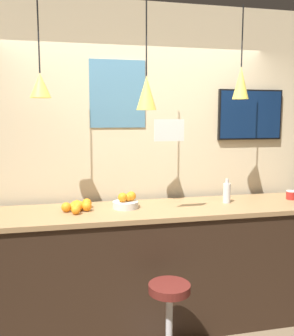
{
  "coord_description": "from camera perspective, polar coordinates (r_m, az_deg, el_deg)",
  "views": [
    {
      "loc": [
        -0.69,
        -2.29,
        1.84
      ],
      "look_at": [
        0.0,
        0.77,
        1.41
      ],
      "focal_mm": 40.0,
      "sensor_mm": 36.0,
      "label": 1
    }
  ],
  "objects": [
    {
      "name": "back_wall",
      "position": [
        3.62,
        -1.61,
        1.51
      ],
      "size": [
        8.0,
        0.06,
        2.9
      ],
      "color": "beige",
      "rests_on": "ground_plane"
    },
    {
      "name": "service_counter",
      "position": [
        3.4,
        -0.0,
        -14.86
      ],
      "size": [
        3.13,
        0.7,
        1.06
      ],
      "color": "black",
      "rests_on": "ground_plane"
    },
    {
      "name": "bar_stool",
      "position": [
        2.92,
        3.4,
        -22.02
      ],
      "size": [
        0.41,
        0.41,
        0.66
      ],
      "color": "#B7B7BC",
      "rests_on": "ground_plane"
    },
    {
      "name": "fruit_bowl",
      "position": [
        3.24,
        -3.21,
        -5.22
      ],
      "size": [
        0.22,
        0.22,
        0.14
      ],
      "color": "beige",
      "rests_on": "service_counter"
    },
    {
      "name": "orange_pile",
      "position": [
        3.2,
        -10.57,
        -5.73
      ],
      "size": [
        0.26,
        0.29,
        0.09
      ],
      "color": "orange",
      "rests_on": "service_counter"
    },
    {
      "name": "juice_bottle",
      "position": [
        3.5,
        12.05,
        -3.69
      ],
      "size": [
        0.07,
        0.07,
        0.22
      ],
      "color": "silver",
      "rests_on": "service_counter"
    },
    {
      "name": "spread_jar",
      "position": [
        3.83,
        21.1,
        -3.86
      ],
      "size": [
        0.09,
        0.09,
        0.08
      ],
      "color": "red",
      "rests_on": "service_counter"
    },
    {
      "name": "pendant_lamp_left",
      "position": [
        3.1,
        -15.96,
        12.1
      ],
      "size": [
        0.17,
        0.17,
        0.81
      ],
      "color": "black"
    },
    {
      "name": "pendant_lamp_middle",
      "position": [
        3.17,
        -0.09,
        11.41
      ],
      "size": [
        0.17,
        0.17,
        0.9
      ],
      "color": "black"
    },
    {
      "name": "pendant_lamp_right",
      "position": [
        3.47,
        14.11,
        12.49
      ],
      "size": [
        0.14,
        0.14,
        0.8
      ],
      "color": "black"
    },
    {
      "name": "mounted_tv",
      "position": [
        3.94,
        15.46,
        7.83
      ],
      "size": [
        0.68,
        0.04,
        0.5
      ],
      "color": "black"
    },
    {
      "name": "hanging_menu_board",
      "position": [
        2.91,
        3.4,
        5.77
      ],
      "size": [
        0.24,
        0.01,
        0.17
      ],
      "color": "white"
    },
    {
      "name": "wall_poster",
      "position": [
        3.54,
        -4.49,
        11.19
      ],
      "size": [
        0.52,
        0.01,
        0.62
      ],
      "color": "teal"
    }
  ]
}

